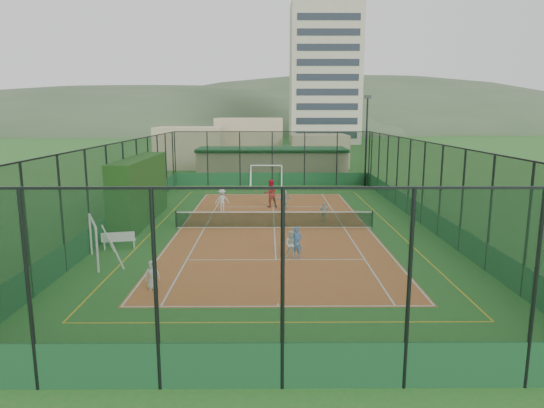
{
  "coord_description": "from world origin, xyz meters",
  "views": [
    {
      "loc": [
        -0.32,
        -27.89,
        6.67
      ],
      "look_at": [
        -0.13,
        1.2,
        1.2
      ],
      "focal_mm": 32.0,
      "sensor_mm": 36.0,
      "label": 1
    }
  ],
  "objects_px": {
    "white_bench": "(119,240)",
    "futsal_goal_far": "(266,176)",
    "floodlight_ne": "(366,141)",
    "child_far_back": "(284,200)",
    "child_near_left": "(152,275)",
    "clubhouse": "(272,163)",
    "futsal_goal_near": "(94,242)",
    "child_near_mid": "(296,242)",
    "child_far_right": "(324,212)",
    "child_far_left": "(222,200)",
    "apartment_tower": "(325,75)",
    "coach": "(271,193)",
    "child_near_right": "(292,245)"
  },
  "relations": [
    {
      "from": "white_bench",
      "to": "futsal_goal_far",
      "type": "xyz_separation_m",
      "value": [
        7.25,
        21.14,
        0.5
      ]
    },
    {
      "from": "floodlight_ne",
      "to": "child_far_back",
      "type": "bearing_deg",
      "value": -125.2
    },
    {
      "from": "child_near_left",
      "to": "child_far_back",
      "type": "xyz_separation_m",
      "value": [
        5.54,
        15.67,
        0.12
      ]
    },
    {
      "from": "floodlight_ne",
      "to": "white_bench",
      "type": "height_order",
      "value": "floodlight_ne"
    },
    {
      "from": "clubhouse",
      "to": "futsal_goal_near",
      "type": "xyz_separation_m",
      "value": [
        -8.21,
        -28.77,
        -0.59
      ]
    },
    {
      "from": "white_bench",
      "to": "child_near_mid",
      "type": "xyz_separation_m",
      "value": [
        8.76,
        -1.71,
        0.31
      ]
    },
    {
      "from": "clubhouse",
      "to": "child_near_mid",
      "type": "xyz_separation_m",
      "value": [
        0.96,
        -28.13,
        -0.82
      ]
    },
    {
      "from": "white_bench",
      "to": "child_far_right",
      "type": "height_order",
      "value": "child_far_right"
    },
    {
      "from": "futsal_goal_far",
      "to": "child_far_left",
      "type": "distance_m",
      "value": 12.18
    },
    {
      "from": "floodlight_ne",
      "to": "child_far_back",
      "type": "distance_m",
      "value": 14.03
    },
    {
      "from": "floodlight_ne",
      "to": "child_far_back",
      "type": "xyz_separation_m",
      "value": [
        -7.84,
        -11.12,
        -3.42
      ]
    },
    {
      "from": "clubhouse",
      "to": "child_far_back",
      "type": "height_order",
      "value": "clubhouse"
    },
    {
      "from": "white_bench",
      "to": "child_far_left",
      "type": "relative_size",
      "value": 1.03
    },
    {
      "from": "floodlight_ne",
      "to": "futsal_goal_far",
      "type": "xyz_separation_m",
      "value": [
        -9.15,
        0.12,
        -3.17
      ]
    },
    {
      "from": "apartment_tower",
      "to": "child_far_back",
      "type": "relative_size",
      "value": 21.57
    },
    {
      "from": "apartment_tower",
      "to": "child_far_back",
      "type": "height_order",
      "value": "apartment_tower"
    },
    {
      "from": "white_bench",
      "to": "coach",
      "type": "relative_size",
      "value": 0.81
    },
    {
      "from": "clubhouse",
      "to": "coach",
      "type": "bearing_deg",
      "value": -90.73
    },
    {
      "from": "child_far_left",
      "to": "coach",
      "type": "distance_m",
      "value": 3.65
    },
    {
      "from": "futsal_goal_near",
      "to": "child_near_mid",
      "type": "relative_size",
      "value": 2.05
    },
    {
      "from": "child_near_right",
      "to": "coach",
      "type": "height_order",
      "value": "coach"
    },
    {
      "from": "apartment_tower",
      "to": "child_near_right",
      "type": "bearing_deg",
      "value": -97.28
    },
    {
      "from": "child_near_right",
      "to": "futsal_goal_near",
      "type": "bearing_deg",
      "value": -164.66
    },
    {
      "from": "futsal_goal_far",
      "to": "coach",
      "type": "bearing_deg",
      "value": -85.53
    },
    {
      "from": "child_near_left",
      "to": "child_far_right",
      "type": "relative_size",
      "value": 0.95
    },
    {
      "from": "child_near_left",
      "to": "child_near_right",
      "type": "xyz_separation_m",
      "value": [
        5.51,
        3.99,
        0.09
      ]
    },
    {
      "from": "futsal_goal_far",
      "to": "child_near_mid",
      "type": "relative_size",
      "value": 1.98
    },
    {
      "from": "coach",
      "to": "child_far_right",
      "type": "bearing_deg",
      "value": 109.96
    },
    {
      "from": "floodlight_ne",
      "to": "child_far_right",
      "type": "height_order",
      "value": "floodlight_ne"
    },
    {
      "from": "apartment_tower",
      "to": "white_bench",
      "type": "xyz_separation_m",
      "value": [
        -19.8,
        -86.42,
        -14.55
      ]
    },
    {
      "from": "futsal_goal_near",
      "to": "child_far_left",
      "type": "height_order",
      "value": "futsal_goal_near"
    },
    {
      "from": "futsal_goal_near",
      "to": "futsal_goal_far",
      "type": "bearing_deg",
      "value": -43.02
    },
    {
      "from": "futsal_goal_near",
      "to": "coach",
      "type": "relative_size",
      "value": 1.53
    },
    {
      "from": "coach",
      "to": "child_far_back",
      "type": "bearing_deg",
      "value": 123.56
    },
    {
      "from": "floodlight_ne",
      "to": "child_far_right",
      "type": "distance_m",
      "value": 16.42
    },
    {
      "from": "futsal_goal_near",
      "to": "child_far_right",
      "type": "bearing_deg",
      "value": -78.68
    },
    {
      "from": "child_far_back",
      "to": "child_far_right",
      "type": "bearing_deg",
      "value": 91.26
    },
    {
      "from": "futsal_goal_far",
      "to": "child_near_left",
      "type": "relative_size",
      "value": 2.57
    },
    {
      "from": "futsal_goal_near",
      "to": "futsal_goal_far",
      "type": "distance_m",
      "value": 24.71
    },
    {
      "from": "futsal_goal_near",
      "to": "child_near_left",
      "type": "distance_m",
      "value": 4.85
    },
    {
      "from": "futsal_goal_far",
      "to": "child_near_left",
      "type": "bearing_deg",
      "value": -96.41
    },
    {
      "from": "futsal_goal_far",
      "to": "child_near_mid",
      "type": "bearing_deg",
      "value": -83.69
    },
    {
      "from": "child_near_left",
      "to": "child_far_left",
      "type": "xyz_separation_m",
      "value": [
        1.23,
        15.1,
        0.2
      ]
    },
    {
      "from": "apartment_tower",
      "to": "child_near_right",
      "type": "distance_m",
      "value": 90.07
    },
    {
      "from": "apartment_tower",
      "to": "child_far_right",
      "type": "height_order",
      "value": "apartment_tower"
    },
    {
      "from": "futsal_goal_far",
      "to": "child_near_left",
      "type": "xyz_separation_m",
      "value": [
        -4.23,
        -26.91,
        -0.37
      ]
    },
    {
      "from": "futsal_goal_near",
      "to": "child_far_back",
      "type": "height_order",
      "value": "futsal_goal_near"
    },
    {
      "from": "white_bench",
      "to": "child_near_left",
      "type": "relative_size",
      "value": 1.4
    },
    {
      "from": "child_near_right",
      "to": "child_far_back",
      "type": "height_order",
      "value": "child_far_back"
    },
    {
      "from": "clubhouse",
      "to": "floodlight_ne",
      "type": "bearing_deg",
      "value": -32.12
    }
  ]
}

